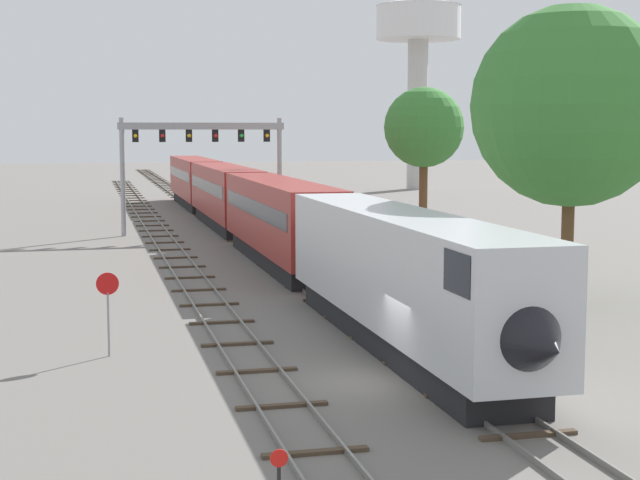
{
  "coord_description": "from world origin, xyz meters",
  "views": [
    {
      "loc": [
        -8.64,
        -27.58,
        7.67
      ],
      "look_at": [
        1.0,
        12.0,
        3.0
      ],
      "focal_mm": 54.23,
      "sensor_mm": 36.0,
      "label": 1
    }
  ],
  "objects_px": {
    "passenger_train": "(247,204)",
    "trackside_tree_mid": "(571,106)",
    "water_tower": "(418,34)",
    "stop_sign": "(108,302)",
    "trackside_tree_left": "(424,128)",
    "signal_gantry": "(202,149)"
  },
  "relations": [
    {
      "from": "water_tower",
      "to": "stop_sign",
      "type": "relative_size",
      "value": 8.49
    },
    {
      "from": "water_tower",
      "to": "trackside_tree_left",
      "type": "height_order",
      "value": "water_tower"
    },
    {
      "from": "signal_gantry",
      "to": "passenger_train",
      "type": "bearing_deg",
      "value": -69.63
    },
    {
      "from": "water_tower",
      "to": "stop_sign",
      "type": "bearing_deg",
      "value": -115.68
    },
    {
      "from": "stop_sign",
      "to": "trackside_tree_mid",
      "type": "height_order",
      "value": "trackside_tree_mid"
    },
    {
      "from": "stop_sign",
      "to": "trackside_tree_mid",
      "type": "distance_m",
      "value": 22.02
    },
    {
      "from": "trackside_tree_mid",
      "to": "passenger_train",
      "type": "bearing_deg",
      "value": 111.33
    },
    {
      "from": "trackside_tree_left",
      "to": "trackside_tree_mid",
      "type": "relative_size",
      "value": 0.8
    },
    {
      "from": "signal_gantry",
      "to": "trackside_tree_mid",
      "type": "distance_m",
      "value": 34.37
    },
    {
      "from": "trackside_tree_left",
      "to": "signal_gantry",
      "type": "bearing_deg",
      "value": 140.33
    },
    {
      "from": "passenger_train",
      "to": "water_tower",
      "type": "relative_size",
      "value": 3.56
    },
    {
      "from": "passenger_train",
      "to": "stop_sign",
      "type": "xyz_separation_m",
      "value": [
        -10.0,
        -31.75,
        -0.73
      ]
    },
    {
      "from": "trackside_tree_left",
      "to": "trackside_tree_mid",
      "type": "height_order",
      "value": "trackside_tree_mid"
    },
    {
      "from": "water_tower",
      "to": "stop_sign",
      "type": "distance_m",
      "value": 96.36
    },
    {
      "from": "passenger_train",
      "to": "water_tower",
      "type": "height_order",
      "value": "water_tower"
    },
    {
      "from": "stop_sign",
      "to": "trackside_tree_left",
      "type": "height_order",
      "value": "trackside_tree_left"
    },
    {
      "from": "water_tower",
      "to": "trackside_tree_left",
      "type": "bearing_deg",
      "value": -109.0
    },
    {
      "from": "stop_sign",
      "to": "trackside_tree_mid",
      "type": "bearing_deg",
      "value": 16.15
    },
    {
      "from": "passenger_train",
      "to": "trackside_tree_mid",
      "type": "bearing_deg",
      "value": -68.67
    },
    {
      "from": "stop_sign",
      "to": "trackside_tree_mid",
      "type": "xyz_separation_m",
      "value": [
        20.12,
        5.83,
        6.8
      ]
    },
    {
      "from": "water_tower",
      "to": "trackside_tree_mid",
      "type": "xyz_separation_m",
      "value": [
        -20.92,
        -79.52,
        -11.0
      ]
    },
    {
      "from": "signal_gantry",
      "to": "water_tower",
      "type": "relative_size",
      "value": 0.49
    }
  ]
}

